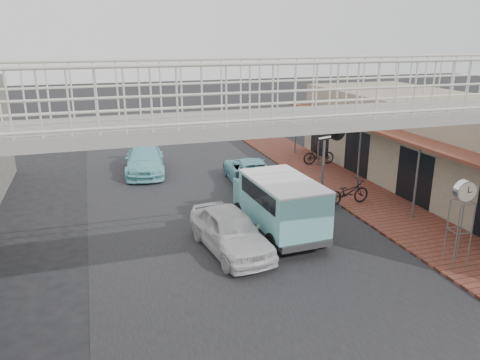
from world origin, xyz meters
TOP-DOWN VIEW (x-y plane):
  - ground at (0.00, 0.00)m, footprint 120.00×120.00m
  - road_strip at (0.00, 0.00)m, footprint 10.00×60.00m
  - sidewalk at (6.50, 3.00)m, footprint 3.00×40.00m
  - shophouse_row at (10.97, 4.00)m, footprint 7.20×18.00m
  - footbridge at (0.00, -4.00)m, footprint 16.40×2.40m
  - white_hatchback at (-0.50, 0.58)m, footprint 2.19×4.34m
  - dark_sedan at (2.28, 3.71)m, footprint 1.62×4.37m
  - angkot_curb at (2.50, 7.46)m, footprint 2.43×4.56m
  - angkot_far at (-2.10, 10.72)m, footprint 2.44×4.87m
  - angkot_van at (1.50, 1.27)m, footprint 2.19×4.43m
  - motorcycle_near at (5.30, 3.11)m, footprint 2.00×0.82m
  - motorcycle_far at (7.03, 9.14)m, footprint 1.77×0.69m
  - street_clock at (5.72, -2.59)m, footprint 0.68×0.57m
  - arrow_sign at (6.02, 5.39)m, footprint 2.07×1.38m

SIDE VIEW (x-z plane):
  - ground at x=0.00m, z-range 0.00..0.00m
  - road_strip at x=0.00m, z-range 0.00..0.01m
  - sidewalk at x=6.50m, z-range 0.00..0.10m
  - angkot_curb at x=2.50m, z-range 0.00..1.22m
  - motorcycle_near at x=5.30m, z-range 0.10..1.13m
  - motorcycle_far at x=7.03m, z-range 0.10..1.14m
  - angkot_far at x=-2.10m, z-range 0.00..1.36m
  - white_hatchback at x=-0.50m, z-range 0.00..1.42m
  - dark_sedan at x=2.28m, z-range 0.00..1.43m
  - angkot_van at x=1.50m, z-range 0.29..2.41m
  - shophouse_row at x=10.97m, z-range 0.01..4.01m
  - street_clock at x=5.72m, z-range 0.99..3.68m
  - arrow_sign at x=6.02m, z-range 1.15..4.59m
  - footbridge at x=0.00m, z-range 0.01..6.35m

